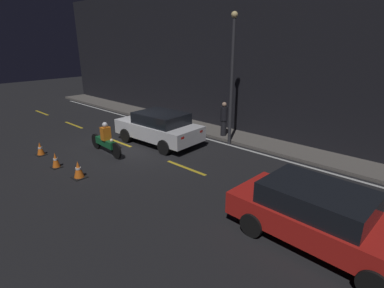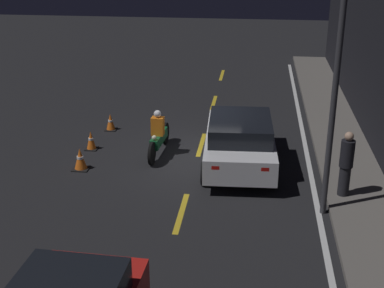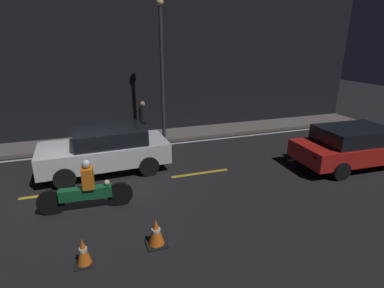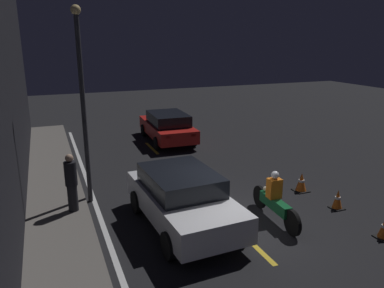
{
  "view_description": "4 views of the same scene",
  "coord_description": "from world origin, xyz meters",
  "px_view_note": "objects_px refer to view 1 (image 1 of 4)",
  "views": [
    {
      "loc": [
        10.84,
        -7.57,
        4.64
      ],
      "look_at": [
        3.73,
        0.09,
        1.0
      ],
      "focal_mm": 28.0,
      "sensor_mm": 36.0,
      "label": 1
    },
    {
      "loc": [
        14.71,
        1.66,
        6.26
      ],
      "look_at": [
        1.98,
        0.07,
        1.19
      ],
      "focal_mm": 50.0,
      "sensor_mm": 36.0,
      "label": 2
    },
    {
      "loc": [
        0.3,
        -8.69,
        4.25
      ],
      "look_at": [
        3.27,
        0.19,
        1.01
      ],
      "focal_mm": 28.0,
      "sensor_mm": 36.0,
      "label": 3
    },
    {
      "loc": [
        -8.05,
        4.43,
        4.86
      ],
      "look_at": [
        3.95,
        -0.37,
        1.23
      ],
      "focal_mm": 35.0,
      "sensor_mm": 36.0,
      "label": 4
    }
  ],
  "objects_px": {
    "traffic_cone_mid": "(56,160)",
    "traffic_cone_near": "(40,149)",
    "traffic_cone_far": "(78,170)",
    "motorcycle": "(105,141)",
    "street_lamp": "(232,74)",
    "taxi_red": "(321,216)",
    "sedan_white": "(159,127)",
    "pedestrian": "(224,119)"
  },
  "relations": [
    {
      "from": "traffic_cone_mid",
      "to": "traffic_cone_near",
      "type": "bearing_deg",
      "value": 175.74
    },
    {
      "from": "traffic_cone_mid",
      "to": "traffic_cone_far",
      "type": "height_order",
      "value": "traffic_cone_far"
    },
    {
      "from": "traffic_cone_near",
      "to": "motorcycle",
      "type": "bearing_deg",
      "value": 47.38
    },
    {
      "from": "traffic_cone_far",
      "to": "street_lamp",
      "type": "distance_m",
      "value": 7.41
    },
    {
      "from": "street_lamp",
      "to": "motorcycle",
      "type": "bearing_deg",
      "value": -124.88
    },
    {
      "from": "taxi_red",
      "to": "street_lamp",
      "type": "xyz_separation_m",
      "value": [
        -5.87,
        4.45,
        2.48
      ]
    },
    {
      "from": "taxi_red",
      "to": "traffic_cone_mid",
      "type": "distance_m",
      "value": 9.42
    },
    {
      "from": "taxi_red",
      "to": "sedan_white",
      "type": "bearing_deg",
      "value": 166.62
    },
    {
      "from": "motorcycle",
      "to": "traffic_cone_far",
      "type": "relative_size",
      "value": 3.82
    },
    {
      "from": "sedan_white",
      "to": "taxi_red",
      "type": "xyz_separation_m",
      "value": [
        8.38,
        -2.33,
        -0.04
      ]
    },
    {
      "from": "traffic_cone_mid",
      "to": "traffic_cone_far",
      "type": "bearing_deg",
      "value": 5.7
    },
    {
      "from": "motorcycle",
      "to": "street_lamp",
      "type": "height_order",
      "value": "street_lamp"
    },
    {
      "from": "sedan_white",
      "to": "street_lamp",
      "type": "xyz_separation_m",
      "value": [
        2.51,
        2.12,
        2.43
      ]
    },
    {
      "from": "taxi_red",
      "to": "motorcycle",
      "type": "height_order",
      "value": "taxi_red"
    },
    {
      "from": "traffic_cone_mid",
      "to": "street_lamp",
      "type": "xyz_separation_m",
      "value": [
        3.26,
        6.73,
        2.95
      ]
    },
    {
      "from": "taxi_red",
      "to": "street_lamp",
      "type": "height_order",
      "value": "street_lamp"
    },
    {
      "from": "taxi_red",
      "to": "motorcycle",
      "type": "bearing_deg",
      "value": -177.01
    },
    {
      "from": "taxi_red",
      "to": "traffic_cone_far",
      "type": "distance_m",
      "value": 7.93
    },
    {
      "from": "traffic_cone_far",
      "to": "pedestrian",
      "type": "distance_m",
      "value": 7.24
    },
    {
      "from": "sedan_white",
      "to": "pedestrian",
      "type": "relative_size",
      "value": 2.53
    },
    {
      "from": "motorcycle",
      "to": "traffic_cone_near",
      "type": "distance_m",
      "value": 2.75
    },
    {
      "from": "taxi_red",
      "to": "pedestrian",
      "type": "distance_m",
      "value": 8.32
    },
    {
      "from": "sedan_white",
      "to": "traffic_cone_near",
      "type": "height_order",
      "value": "sedan_white"
    },
    {
      "from": "motorcycle",
      "to": "pedestrian",
      "type": "distance_m",
      "value": 5.7
    },
    {
      "from": "pedestrian",
      "to": "traffic_cone_near",
      "type": "bearing_deg",
      "value": -120.88
    },
    {
      "from": "traffic_cone_near",
      "to": "traffic_cone_far",
      "type": "bearing_deg",
      "value": 0.29
    },
    {
      "from": "taxi_red",
      "to": "traffic_cone_far",
      "type": "height_order",
      "value": "taxi_red"
    },
    {
      "from": "traffic_cone_near",
      "to": "pedestrian",
      "type": "relative_size",
      "value": 0.34
    },
    {
      "from": "traffic_cone_near",
      "to": "traffic_cone_far",
      "type": "xyz_separation_m",
      "value": [
        3.29,
        0.02,
        0.03
      ]
    },
    {
      "from": "traffic_cone_near",
      "to": "street_lamp",
      "type": "bearing_deg",
      "value": 52.58
    },
    {
      "from": "sedan_white",
      "to": "pedestrian",
      "type": "bearing_deg",
      "value": -125.7
    },
    {
      "from": "taxi_red",
      "to": "motorcycle",
      "type": "distance_m",
      "value": 9.07
    },
    {
      "from": "traffic_cone_far",
      "to": "traffic_cone_near",
      "type": "bearing_deg",
      "value": -179.71
    },
    {
      "from": "taxi_red",
      "to": "traffic_cone_near",
      "type": "height_order",
      "value": "taxi_red"
    },
    {
      "from": "traffic_cone_far",
      "to": "sedan_white",
      "type": "bearing_deg",
      "value": 99.6
    },
    {
      "from": "traffic_cone_near",
      "to": "traffic_cone_mid",
      "type": "xyz_separation_m",
      "value": [
        1.79,
        -0.13,
        0.01
      ]
    },
    {
      "from": "sedan_white",
      "to": "taxi_red",
      "type": "distance_m",
      "value": 8.7
    },
    {
      "from": "motorcycle",
      "to": "taxi_red",
      "type": "bearing_deg",
      "value": 4.12
    },
    {
      "from": "pedestrian",
      "to": "street_lamp",
      "type": "distance_m",
      "value": 2.44
    },
    {
      "from": "taxi_red",
      "to": "traffic_cone_far",
      "type": "bearing_deg",
      "value": -162.24
    },
    {
      "from": "traffic_cone_near",
      "to": "traffic_cone_far",
      "type": "distance_m",
      "value": 3.29
    },
    {
      "from": "motorcycle",
      "to": "traffic_cone_near",
      "type": "bearing_deg",
      "value": -129.34
    }
  ]
}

